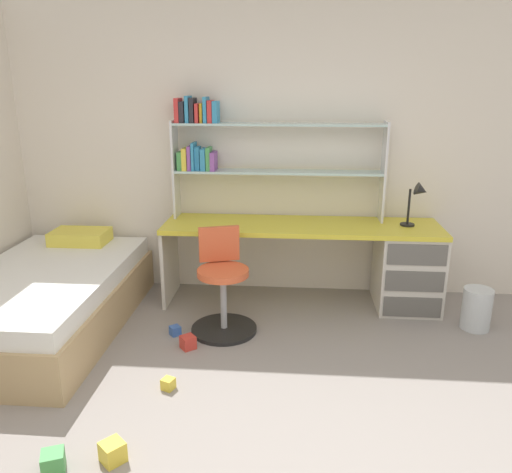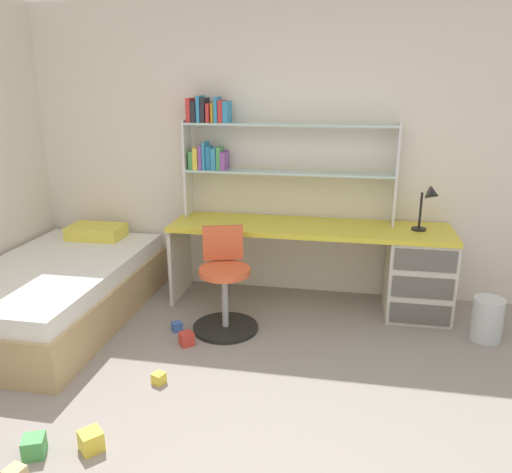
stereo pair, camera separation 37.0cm
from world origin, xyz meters
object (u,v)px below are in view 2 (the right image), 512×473
at_px(swivel_chair, 225,290).
at_px(toy_block_blue_1, 177,327).
at_px(desk, 385,264).
at_px(toy_block_red_3, 187,339).
at_px(bookshelf_hutch, 251,146).
at_px(bed_platform, 57,291).
at_px(toy_block_green_2, 34,446).
at_px(toy_block_yellow_5, 159,378).
at_px(waste_bin, 487,319).
at_px(desk_lamp, 430,201).
at_px(toy_block_yellow_4, 91,441).

xyz_separation_m(swivel_chair, toy_block_blue_1, (-0.36, -0.13, -0.29)).
distance_m(desk, toy_block_red_3, 1.77).
height_order(bookshelf_hutch, toy_block_blue_1, bookshelf_hutch).
bearing_deg(bed_platform, bookshelf_hutch, 30.51).
xyz_separation_m(toy_block_green_2, toy_block_yellow_5, (0.40, 0.76, -0.02)).
bearing_deg(toy_block_yellow_5, swivel_chair, 74.48).
bearing_deg(bookshelf_hutch, toy_block_yellow_5, -100.51).
bearing_deg(bookshelf_hutch, toy_block_green_2, -106.39).
relative_size(swivel_chair, bed_platform, 0.41).
relative_size(bookshelf_hutch, bed_platform, 0.92).
xyz_separation_m(desk, toy_block_blue_1, (-1.62, -0.71, -0.38)).
relative_size(waste_bin, toy_block_yellow_5, 4.59).
distance_m(toy_block_blue_1, toy_block_green_2, 1.50).
relative_size(swivel_chair, toy_block_yellow_5, 11.06).
bearing_deg(desk_lamp, toy_block_yellow_5, -141.62).
relative_size(bookshelf_hutch, swivel_chair, 2.27).
bearing_deg(toy_block_green_2, toy_block_yellow_5, 62.21).
relative_size(bookshelf_hutch, toy_block_yellow_5, 25.15).
distance_m(swivel_chair, toy_block_yellow_5, 0.93).
bearing_deg(toy_block_red_3, toy_block_yellow_5, -91.98).
xyz_separation_m(desk_lamp, toy_block_yellow_4, (-1.93, -2.09, -0.92)).
relative_size(bed_platform, toy_block_red_3, 20.47).
bearing_deg(toy_block_blue_1, desk_lamp, 20.09).
xyz_separation_m(desk_lamp, bed_platform, (-2.97, -0.67, -0.73)).
bearing_deg(toy_block_yellow_4, toy_block_green_2, -160.97).
bearing_deg(toy_block_yellow_5, desk_lamp, 38.38).
height_order(toy_block_yellow_4, toy_block_yellow_5, toy_block_yellow_4).
bearing_deg(bed_platform, desk, 14.24).
distance_m(waste_bin, toy_block_yellow_4, 2.92).
xyz_separation_m(bookshelf_hutch, desk_lamp, (1.50, -0.19, -0.39)).
height_order(waste_bin, toy_block_blue_1, waste_bin).
distance_m(desk_lamp, toy_block_green_2, 3.24).
bearing_deg(swivel_chair, bed_platform, -176.20).
height_order(bed_platform, toy_block_red_3, bed_platform).
bearing_deg(desk_lamp, bookshelf_hutch, 172.62).
distance_m(waste_bin, toy_block_green_2, 3.19).
distance_m(waste_bin, toy_block_blue_1, 2.39).
height_order(bed_platform, toy_block_blue_1, bed_platform).
height_order(swivel_chair, bed_platform, swivel_chair).
bearing_deg(toy_block_green_2, bed_platform, 116.80).
relative_size(desk_lamp, swivel_chair, 0.47).
height_order(desk, toy_block_yellow_4, desk).
relative_size(toy_block_blue_1, toy_block_green_2, 0.67).
relative_size(desk_lamp, toy_block_yellow_5, 5.23).
relative_size(toy_block_blue_1, toy_block_yellow_5, 1.01).
distance_m(swivel_chair, waste_bin, 2.02).
distance_m(bed_platform, toy_block_red_3, 1.22).
height_order(bookshelf_hutch, waste_bin, bookshelf_hutch).
bearing_deg(desk, bookshelf_hutch, 170.98).
height_order(desk_lamp, toy_block_blue_1, desk_lamp).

